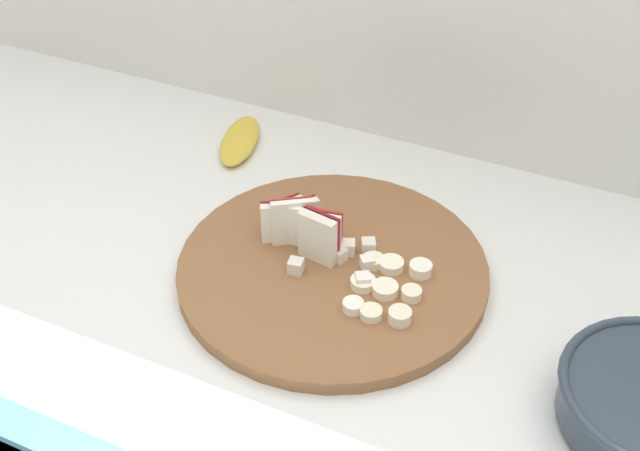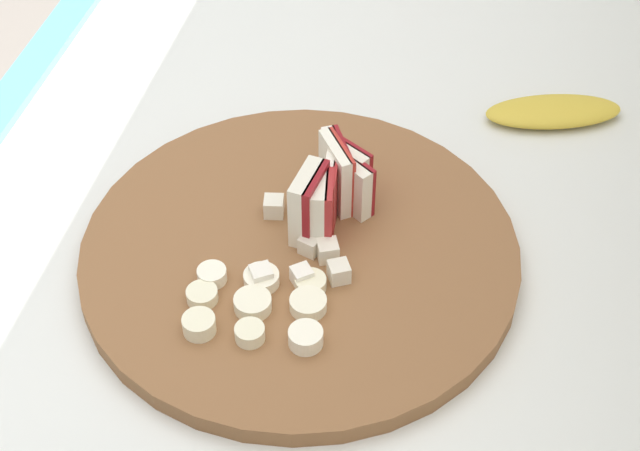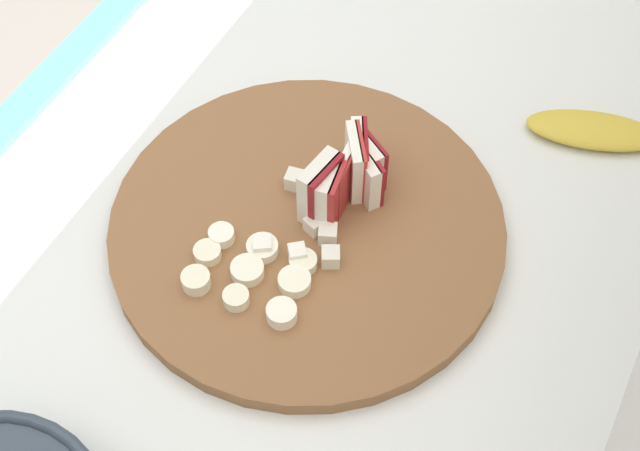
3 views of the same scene
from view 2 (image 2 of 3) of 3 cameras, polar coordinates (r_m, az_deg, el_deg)
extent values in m
cylinder|color=brown|center=(0.79, -1.19, -1.62)|extent=(0.36, 0.36, 0.02)
cube|color=maroon|center=(0.77, -0.23, 1.19)|extent=(0.05, 0.01, 0.06)
cube|color=beige|center=(0.78, -0.80, 1.34)|extent=(0.05, 0.02, 0.06)
cube|color=#A32323|center=(0.79, 0.88, 1.96)|extent=(0.05, 0.01, 0.05)
cube|color=white|center=(0.79, 0.53, 1.99)|extent=(0.05, 0.01, 0.05)
cube|color=#A32323|center=(0.77, 0.55, 0.97)|extent=(0.04, 0.01, 0.06)
cube|color=beige|center=(0.77, -0.04, 0.99)|extent=(0.04, 0.02, 0.06)
cube|color=maroon|center=(0.81, 1.35, 3.47)|extent=(0.05, 0.03, 0.05)
cube|color=white|center=(0.81, 0.91, 3.38)|extent=(0.05, 0.03, 0.05)
cube|color=#B22D23|center=(0.80, 1.26, 3.16)|extent=(0.04, 0.03, 0.06)
cube|color=#EFE5CC|center=(0.80, 0.88, 3.06)|extent=(0.05, 0.04, 0.06)
cube|color=maroon|center=(0.80, 2.15, 2.58)|extent=(0.03, 0.04, 0.05)
cube|color=beige|center=(0.80, 1.79, 2.37)|extent=(0.03, 0.04, 0.05)
cube|color=maroon|center=(0.81, 2.04, 3.35)|extent=(0.02, 0.03, 0.05)
cube|color=beige|center=(0.81, 1.73, 3.13)|extent=(0.03, 0.04, 0.05)
cube|color=white|center=(0.75, -3.44, -3.00)|extent=(0.02, 0.02, 0.02)
cube|color=beige|center=(0.77, -0.58, -1.12)|extent=(0.02, 0.02, 0.02)
cube|color=beige|center=(0.81, -2.74, 1.13)|extent=(0.02, 0.02, 0.02)
cube|color=white|center=(0.75, -1.08, -2.99)|extent=(0.02, 0.02, 0.01)
cube|color=#EFE5CC|center=(0.77, 0.46, -1.49)|extent=(0.02, 0.02, 0.02)
cube|color=beige|center=(0.75, 1.12, -2.75)|extent=(0.02, 0.02, 0.02)
cylinder|color=white|center=(0.76, -6.39, -2.92)|extent=(0.02, 0.02, 0.01)
cylinder|color=beige|center=(0.75, -6.97, -4.11)|extent=(0.02, 0.02, 0.01)
cylinder|color=beige|center=(0.73, -7.15, -5.83)|extent=(0.03, 0.03, 0.01)
cylinder|color=white|center=(0.75, -3.27, -3.18)|extent=(0.03, 0.03, 0.01)
cylinder|color=#F4EAC6|center=(0.74, -3.67, -4.67)|extent=(0.03, 0.03, 0.01)
cylinder|color=beige|center=(0.72, -4.16, -6.35)|extent=(0.02, 0.02, 0.01)
cylinder|color=beige|center=(0.75, -0.56, -3.44)|extent=(0.02, 0.02, 0.01)
cylinder|color=#F4EAC6|center=(0.73, -0.70, -4.64)|extent=(0.03, 0.03, 0.01)
cylinder|color=white|center=(0.71, -0.85, -6.62)|extent=(0.03, 0.03, 0.01)
ellipsoid|color=gold|center=(0.95, 13.59, 6.55)|extent=(0.09, 0.14, 0.02)
camera|label=1|loc=(0.81, -70.35, 23.14)|focal=45.62mm
camera|label=3|loc=(0.18, 96.98, 46.67)|focal=51.56mm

